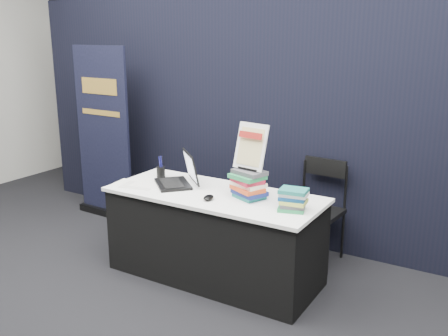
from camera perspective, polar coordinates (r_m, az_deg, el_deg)
floor at (r=4.00m, az=-5.44°, el=-15.25°), size 8.00×8.00×0.00m
wall_back at (r=7.07m, az=14.29°, el=12.49°), size 8.00×0.02×3.50m
drape_partition at (r=4.89m, az=5.44°, el=5.44°), size 6.00×0.08×2.40m
display_table at (r=4.23m, az=-1.11°, el=-7.67°), size 1.80×0.75×0.75m
laptop at (r=4.35m, az=-5.48°, el=-0.97°), size 0.46×0.51×0.28m
mouse at (r=3.93m, az=-1.78°, el=-3.40°), size 0.10×0.13×0.04m
brochure_left at (r=4.45m, az=-10.67°, el=-1.66°), size 0.28×0.21×0.00m
brochure_mid at (r=4.36m, az=-9.74°, el=-1.99°), size 0.33×0.26×0.00m
brochure_right at (r=4.38m, az=-8.26°, el=-1.84°), size 0.36×0.28×0.00m
pen_cup at (r=4.57m, az=-7.23°, el=-0.45°), size 0.09×0.09×0.10m
book_stack_tall at (r=3.94m, az=2.81°, el=-1.87°), size 0.29×0.26×0.23m
book_stack_short at (r=3.71m, az=7.89°, el=-3.62°), size 0.22×0.19×0.17m
info_sign at (r=3.89m, az=3.08°, el=2.40°), size 0.29×0.16×0.38m
pullup_banner at (r=5.68m, az=-13.59°, el=2.74°), size 0.81×0.13×1.90m
stacking_chair at (r=4.57m, az=10.61°, el=-4.35°), size 0.45×0.45×0.92m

